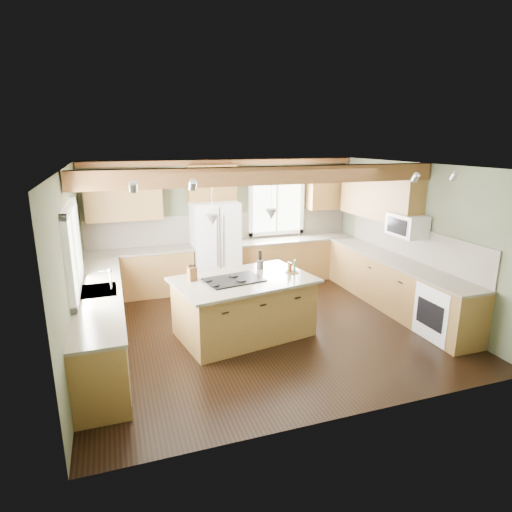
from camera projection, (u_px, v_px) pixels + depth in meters
name	position (u px, v px, depth m)	size (l,w,h in m)	color
floor	(265.00, 327.00, 7.01)	(5.60, 5.60, 0.00)	black
ceiling	(266.00, 166.00, 6.33)	(5.60, 5.60, 0.00)	silver
wall_back	(225.00, 222.00, 8.96)	(5.60, 5.60, 0.00)	#4B5139
wall_left	(72.00, 267.00, 5.80)	(5.00, 5.00, 0.00)	#4B5139
wall_right	(414.00, 238.00, 7.54)	(5.00, 5.00, 0.00)	#4B5139
ceiling_beam	(269.00, 175.00, 6.25)	(5.55, 0.26, 0.26)	brown
soffit_trim	(225.00, 162.00, 8.54)	(5.55, 0.20, 0.10)	brown
backsplash_back	(225.00, 227.00, 8.97)	(5.58, 0.03, 0.58)	brown
backsplash_right	(411.00, 242.00, 7.61)	(0.03, 3.70, 0.58)	brown
base_cab_back_left	(141.00, 274.00, 8.35)	(2.02, 0.60, 0.88)	brown
counter_back_left	(139.00, 251.00, 8.23)	(2.06, 0.64, 0.04)	brown
base_cab_back_right	(295.00, 259.00, 9.37)	(2.62, 0.60, 0.88)	brown
counter_back_right	(295.00, 239.00, 9.25)	(2.66, 0.64, 0.04)	brown
base_cab_left	(101.00, 322.00, 6.17)	(0.60, 3.70, 0.88)	brown
counter_left	(98.00, 292.00, 6.05)	(0.64, 3.74, 0.04)	brown
base_cab_right	(394.00, 285.00, 7.72)	(0.60, 3.70, 0.88)	brown
counter_right	(396.00, 260.00, 7.60)	(0.64, 3.74, 0.04)	brown
upper_cab_back_left	(123.00, 196.00, 8.00)	(1.40, 0.35, 0.90)	brown
upper_cab_over_fridge	(211.00, 183.00, 8.48)	(0.96, 0.35, 0.70)	brown
upper_cab_right	(379.00, 195.00, 8.14)	(0.35, 2.20, 0.90)	brown
upper_cab_back_corner	(328.00, 188.00, 9.34)	(0.90, 0.35, 0.90)	brown
window_left	(72.00, 249.00, 5.79)	(0.04, 1.60, 1.05)	white
window_back	(276.00, 208.00, 9.23)	(1.10, 0.04, 1.00)	white
sink	(98.00, 291.00, 6.04)	(0.50, 0.65, 0.03)	#262628
faucet	(111.00, 280.00, 6.06)	(0.02, 0.02, 0.28)	#B2B2B7
dishwasher	(101.00, 366.00, 4.98)	(0.60, 0.60, 0.84)	white
oven	(446.00, 312.00, 6.54)	(0.60, 0.72, 0.84)	white
microwave	(407.00, 225.00, 7.36)	(0.40, 0.70, 0.38)	white
pendant_left	(213.00, 220.00, 6.06)	(0.18, 0.18, 0.16)	#B2B2B7
pendant_right	(271.00, 214.00, 6.52)	(0.18, 0.18, 0.16)	#B2B2B7
refrigerator	(215.00, 246.00, 8.62)	(0.90, 0.74, 1.80)	white
island	(244.00, 308.00, 6.66)	(1.95, 1.19, 0.88)	brown
island_top	(243.00, 280.00, 6.54)	(2.08, 1.32, 0.04)	brown
cooktop	(234.00, 280.00, 6.46)	(0.84, 0.56, 0.02)	black
knife_block	(192.00, 274.00, 6.42)	(0.13, 0.09, 0.21)	brown
utensil_crock	(260.00, 265.00, 7.02)	(0.11, 0.11, 0.14)	#39332E
bottle_tray	(292.00, 267.00, 6.81)	(0.22, 0.22, 0.20)	brown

